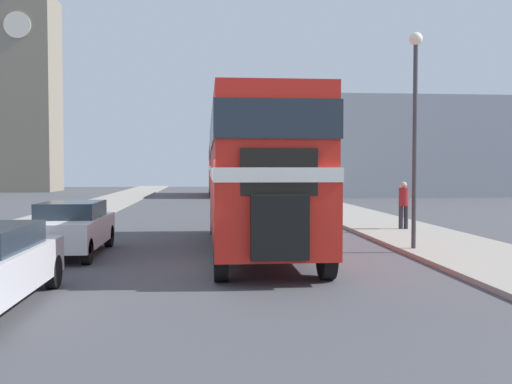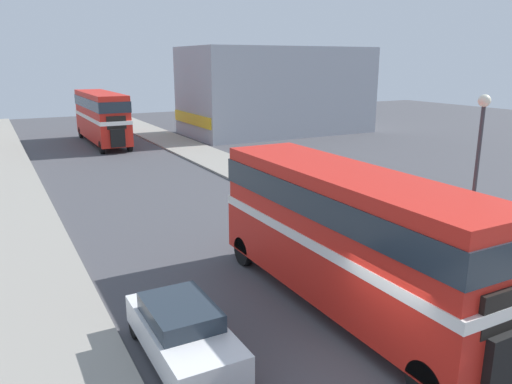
% 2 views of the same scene
% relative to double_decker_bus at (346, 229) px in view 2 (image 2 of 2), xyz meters
% --- Properties ---
extents(ground_plane, '(120.00, 120.00, 0.00)m').
position_rel_double_decker_bus_xyz_m(ground_plane, '(-1.11, -2.93, -2.39)').
color(ground_plane, '#47474C').
extents(double_decker_bus, '(2.50, 10.28, 4.02)m').
position_rel_double_decker_bus_xyz_m(double_decker_bus, '(0.00, 0.00, 0.00)').
color(double_decker_bus, red).
rests_on(double_decker_bus, ground_plane).
extents(bus_distant, '(2.44, 11.08, 4.34)m').
position_rel_double_decker_bus_xyz_m(bus_distant, '(0.11, 33.00, 0.18)').
color(bus_distant, red).
rests_on(bus_distant, ground_plane).
extents(car_parked_mid, '(1.67, 4.04, 1.41)m').
position_rel_double_decker_bus_xyz_m(car_parked_mid, '(-4.97, -0.30, -1.66)').
color(car_parked_mid, white).
rests_on(car_parked_mid, ground_plane).
extents(pedestrian_walking, '(0.34, 0.34, 1.71)m').
position_rel_double_decker_bus_xyz_m(pedestrian_walking, '(5.74, 4.25, -1.31)').
color(pedestrian_walking, '#282833').
rests_on(pedestrian_walking, sidewalk_right).
extents(street_lamp, '(0.36, 0.36, 5.86)m').
position_rel_double_decker_bus_xyz_m(street_lamp, '(4.27, -0.68, 1.56)').
color(street_lamp, '#38383D').
rests_on(street_lamp, sidewalk_right).
extents(shop_building_block, '(17.66, 9.14, 8.15)m').
position_rel_double_decker_bus_xyz_m(shop_building_block, '(16.72, 32.20, 1.68)').
color(shop_building_block, '#999EA8').
rests_on(shop_building_block, ground_plane).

